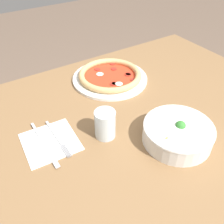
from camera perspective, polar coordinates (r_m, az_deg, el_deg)
ground_plane at (r=1.54m, az=5.51°, el=-22.08°), size 8.00×8.00×0.00m
dining_table at (r=1.02m, az=7.78°, el=-3.92°), size 1.16×0.94×0.77m
pizza at (r=1.09m, az=-0.47°, el=8.18°), size 0.32×0.32×0.04m
bowl at (r=0.81m, az=14.77°, el=-4.52°), size 0.22×0.22×0.08m
napkin at (r=0.83m, az=-13.92°, el=-6.62°), size 0.18×0.18×0.00m
fork at (r=0.83m, az=-12.43°, el=-5.72°), size 0.01×0.19×0.00m
knife at (r=0.83m, az=-15.54°, el=-6.56°), size 0.02×0.22×0.01m
glass at (r=0.80m, az=-1.59°, el=-2.78°), size 0.07×0.07×0.10m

